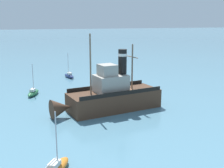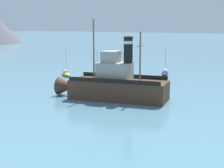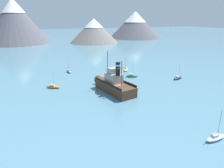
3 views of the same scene
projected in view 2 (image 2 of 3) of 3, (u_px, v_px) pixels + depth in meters
The scene contains 5 objects.
ground_plane at pixel (127, 101), 42.00m from camera, with size 600.00×600.00×0.00m, color teal.
old_tugboat at pixel (114, 85), 42.65m from camera, with size 6.60×14.78×9.90m.
sailboat_green at pixel (96, 78), 56.34m from camera, with size 3.94×2.38×4.90m.
sailboat_yellow at pixel (66, 74), 61.79m from camera, with size 3.18×3.69×4.90m.
sailboat_navy at pixel (165, 73), 62.65m from camera, with size 3.95×2.00×4.90m.
Camera 2 is at (-36.30, -19.15, 9.33)m, focal length 55.00 mm.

